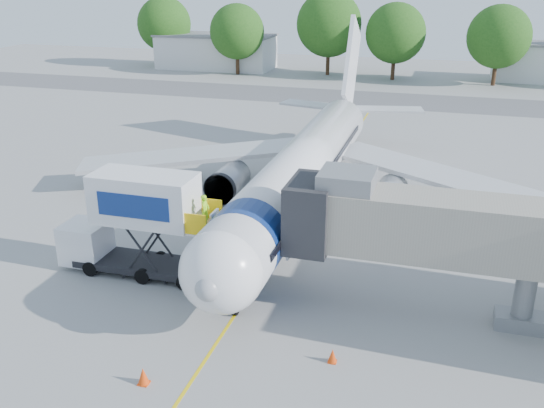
# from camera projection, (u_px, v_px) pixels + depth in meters

# --- Properties ---
(ground) EXTENTS (160.00, 160.00, 0.00)m
(ground) POSITION_uv_depth(u_px,v_px,m) (288.00, 234.00, 36.50)
(ground) COLOR gray
(ground) RESTS_ON ground
(guidance_line) EXTENTS (0.15, 70.00, 0.01)m
(guidance_line) POSITION_uv_depth(u_px,v_px,m) (288.00, 234.00, 36.49)
(guidance_line) COLOR yellow
(guidance_line) RESTS_ON ground
(taxiway_strip) EXTENTS (120.00, 10.00, 0.01)m
(taxiway_strip) POSITION_uv_depth(u_px,v_px,m) (377.00, 100.00, 74.05)
(taxiway_strip) COLOR #59595B
(taxiway_strip) RESTS_ON ground
(aircraft) EXTENTS (34.17, 37.73, 11.35)m
(aircraft) POSITION_uv_depth(u_px,v_px,m) (305.00, 167.00, 39.11)
(aircraft) COLOR silver
(aircraft) RESTS_ON ground
(jet_bridge) EXTENTS (13.90, 3.20, 6.60)m
(jet_bridge) POSITION_uv_depth(u_px,v_px,m) (424.00, 227.00, 26.56)
(jet_bridge) COLOR gray
(jet_bridge) RESTS_ON ground
(catering_hiloader) EXTENTS (8.50, 2.44, 5.50)m
(catering_hiloader) POSITION_uv_depth(u_px,v_px,m) (135.00, 224.00, 30.89)
(catering_hiloader) COLOR black
(catering_hiloader) RESTS_ON ground
(safety_cone_a) EXTENTS (0.38, 0.38, 0.60)m
(safety_cone_a) POSITION_uv_depth(u_px,v_px,m) (332.00, 356.00, 24.50)
(safety_cone_a) COLOR #DF3E0B
(safety_cone_a) RESTS_ON ground
(safety_cone_b) EXTENTS (0.45, 0.45, 0.71)m
(safety_cone_b) POSITION_uv_depth(u_px,v_px,m) (143.00, 376.00, 23.20)
(safety_cone_b) COLOR #DF3E0B
(safety_cone_b) RESTS_ON ground
(outbuilding_left) EXTENTS (18.40, 8.40, 5.30)m
(outbuilding_left) POSITION_uv_depth(u_px,v_px,m) (216.00, 51.00, 96.55)
(outbuilding_left) COLOR silver
(outbuilding_left) RESTS_ON ground
(tree_a) EXTENTS (8.57, 8.57, 10.93)m
(tree_a) POSITION_uv_depth(u_px,v_px,m) (164.00, 24.00, 97.34)
(tree_a) COLOR #382314
(tree_a) RESTS_ON ground
(tree_b) EXTENTS (8.08, 8.08, 10.30)m
(tree_b) POSITION_uv_depth(u_px,v_px,m) (237.00, 32.00, 89.62)
(tree_b) COLOR #382314
(tree_b) RESTS_ON ground
(tree_c) EXTENTS (9.53, 9.53, 12.14)m
(tree_c) POSITION_uv_depth(u_px,v_px,m) (329.00, 24.00, 88.64)
(tree_c) COLOR #382314
(tree_c) RESTS_ON ground
(tree_d) EXTENTS (8.40, 8.40, 10.72)m
(tree_d) POSITION_uv_depth(u_px,v_px,m) (395.00, 33.00, 84.95)
(tree_d) COLOR #382314
(tree_d) RESTS_ON ground
(tree_e) EXTENTS (8.38, 8.38, 10.69)m
(tree_e) POSITION_uv_depth(u_px,v_px,m) (499.00, 37.00, 80.68)
(tree_e) COLOR #382314
(tree_e) RESTS_ON ground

